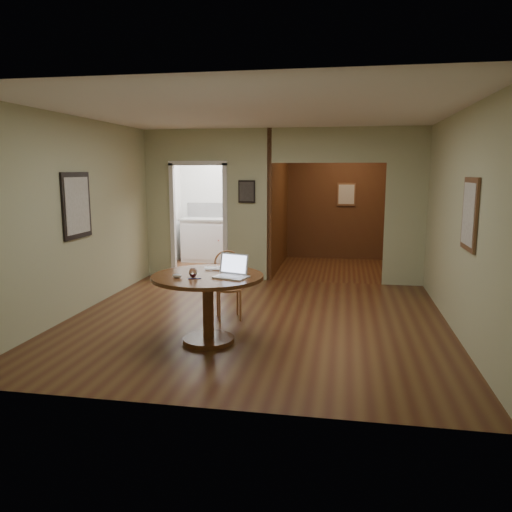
% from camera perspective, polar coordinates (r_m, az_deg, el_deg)
% --- Properties ---
extents(floor, '(5.00, 5.00, 0.00)m').
position_cam_1_polar(floor, '(6.68, -0.08, -7.42)').
color(floor, '#472314').
rests_on(floor, ground).
extents(room_shell, '(5.20, 7.50, 5.00)m').
position_cam_1_polar(room_shell, '(9.54, 0.44, 5.64)').
color(room_shell, white).
rests_on(room_shell, ground).
extents(dining_table, '(1.28, 1.28, 0.80)m').
position_cam_1_polar(dining_table, '(5.76, -5.52, -4.18)').
color(dining_table, '#5C3217').
rests_on(dining_table, ground).
extents(chair, '(0.50, 0.50, 0.91)m').
position_cam_1_polar(chair, '(6.72, -3.21, -2.85)').
color(chair, '#AE633D').
rests_on(chair, ground).
extents(open_laptop, '(0.41, 0.40, 0.25)m').
position_cam_1_polar(open_laptop, '(5.59, -2.71, -1.71)').
color(open_laptop, silver).
rests_on(open_laptop, dining_table).
extents(closed_laptop, '(0.32, 0.22, 0.02)m').
position_cam_1_polar(closed_laptop, '(5.98, -4.53, -1.49)').
color(closed_laptop, silver).
rests_on(closed_laptop, dining_table).
extents(mouse, '(0.12, 0.08, 0.05)m').
position_cam_1_polar(mouse, '(5.59, -9.01, -2.25)').
color(mouse, silver).
rests_on(mouse, dining_table).
extents(wine_glass, '(0.09, 0.09, 0.10)m').
position_cam_1_polar(wine_glass, '(5.60, -7.22, -1.88)').
color(wine_glass, white).
rests_on(wine_glass, dining_table).
extents(pen, '(0.14, 0.05, 0.01)m').
position_cam_1_polar(pen, '(5.51, -7.05, -2.59)').
color(pen, navy).
rests_on(pen, dining_table).
extents(kitchen_cabinet, '(2.06, 0.60, 0.94)m').
position_cam_1_polar(kitchen_cabinet, '(10.87, -3.17, 1.82)').
color(kitchen_cabinet, white).
rests_on(kitchen_cabinet, ground).
extents(grocery_bag, '(0.29, 0.25, 0.28)m').
position_cam_1_polar(grocery_bag, '(10.65, 1.01, 4.95)').
color(grocery_bag, '#C6B191').
rests_on(grocery_bag, kitchen_cabinet).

